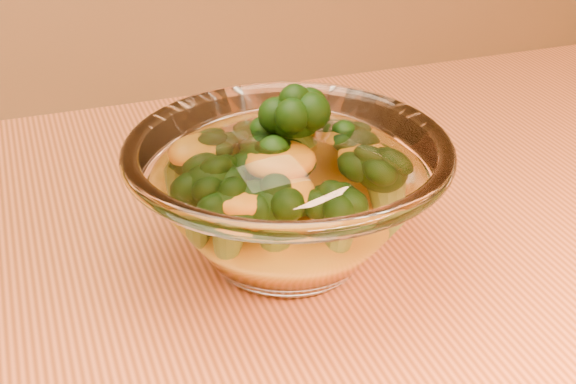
{
  "coord_description": "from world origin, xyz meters",
  "views": [
    {
      "loc": [
        -0.09,
        -0.31,
        1.05
      ],
      "look_at": [
        0.06,
        0.1,
        0.8
      ],
      "focal_mm": 50.0,
      "sensor_mm": 36.0,
      "label": 1
    }
  ],
  "objects": [
    {
      "name": "glass_bowl",
      "position": [
        0.06,
        0.1,
        0.8
      ],
      "size": [
        0.2,
        0.2,
        0.09
      ],
      "color": "white",
      "rests_on": "table"
    },
    {
      "name": "cheese_sauce",
      "position": [
        0.06,
        0.1,
        0.78
      ],
      "size": [
        0.1,
        0.1,
        0.03
      ],
      "primitive_type": "ellipsoid",
      "color": "orange",
      "rests_on": "glass_bowl"
    },
    {
      "name": "broccoli_heap",
      "position": [
        0.06,
        0.11,
        0.81
      ],
      "size": [
        0.13,
        0.11,
        0.08
      ],
      "color": "black",
      "rests_on": "cheese_sauce"
    }
  ]
}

